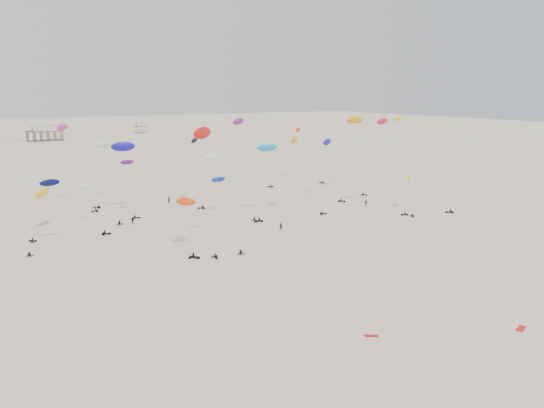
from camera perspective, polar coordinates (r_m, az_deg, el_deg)
ground_plane at (r=217.56m, az=-15.20°, el=3.54°), size 900.00×900.00×0.00m
pavilion_main at (r=361.80m, az=-23.26°, el=6.93°), size 21.00×13.00×9.80m
pavilion_small at (r=405.86m, az=-13.93°, el=7.91°), size 9.00×7.00×8.00m
rig_0 at (r=103.50m, az=-8.93°, el=-1.74°), size 4.55×9.68×11.00m
rig_1 at (r=114.81m, az=-23.16°, el=0.76°), size 8.40×8.94×14.59m
rig_2 at (r=156.12m, az=-17.87°, el=4.78°), size 8.22×12.81×18.48m
rig_3 at (r=106.98m, az=-6.41°, el=1.70°), size 7.70×14.54×21.44m
rig_4 at (r=153.02m, az=6.32°, el=5.15°), size 4.77×10.04×17.53m
rig_5 at (r=134.49m, az=-4.95°, el=1.73°), size 6.44×14.53×14.93m
rig_6 at (r=165.42m, az=8.95°, el=8.21°), size 6.05×10.56×23.64m
rig_7 at (r=136.75m, az=-15.02°, el=2.44°), size 3.47×7.92×14.23m
rig_8 at (r=129.17m, az=-23.56°, el=0.80°), size 7.74×14.58×12.78m
rig_9 at (r=142.34m, az=12.15°, el=7.16°), size 5.07×13.46×24.82m
rig_10 at (r=144.16m, az=15.65°, el=1.85°), size 8.80×12.66×12.73m
rig_11 at (r=126.96m, az=-18.61°, el=-0.41°), size 3.98×15.92×15.71m
rig_12 at (r=184.14m, az=3.42°, el=6.66°), size 6.17×12.98×19.59m
rig_13 at (r=131.80m, az=-0.68°, el=4.80°), size 10.31×9.21×18.82m
rig_14 at (r=133.42m, az=2.85°, el=5.74°), size 8.94×8.62×20.21m
rig_15 at (r=139.63m, az=-15.77°, el=5.20°), size 9.32×15.98×20.85m
rig_16 at (r=97.13m, az=-6.93°, el=5.85°), size 10.27×4.34×24.64m
rig_17 at (r=145.31m, az=-8.15°, el=5.11°), size 4.73×10.34×18.74m
rig_18 at (r=152.25m, az=-21.02°, el=6.10°), size 7.17×16.11×24.39m
rig_19 at (r=141.33m, az=13.83°, el=6.03°), size 6.59×12.72×25.26m
rig_20 at (r=180.07m, az=-3.26°, el=8.13°), size 7.97×18.41×24.34m
spectator_0 at (r=119.58m, az=0.96°, el=-2.85°), size 0.93×0.73×2.26m
spectator_1 at (r=146.84m, az=10.09°, el=-0.21°), size 1.22×1.01×2.16m
spectator_2 at (r=129.06m, az=-14.75°, el=-2.14°), size 1.26×0.84×1.96m
spectator_3 at (r=151.23m, az=-11.03°, el=0.11°), size 0.90×0.79×2.07m
grounded_kite_a at (r=79.26m, az=25.21°, el=-12.05°), size 2.37×1.56×0.08m
grounded_kite_b at (r=71.27m, az=10.66°, el=-13.80°), size 1.89×1.58×0.07m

